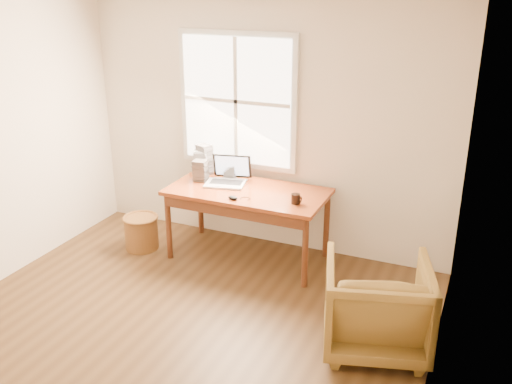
# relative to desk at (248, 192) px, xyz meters

# --- Properties ---
(room_shell) EXTENTS (4.04, 4.54, 2.64)m
(room_shell) POSITION_rel_desk_xyz_m (-0.02, -1.64, 0.59)
(room_shell) COLOR #4E341A
(room_shell) RESTS_ON ground
(desk) EXTENTS (1.60, 0.80, 0.04)m
(desk) POSITION_rel_desk_xyz_m (0.00, 0.00, 0.00)
(desk) COLOR brown
(desk) RESTS_ON room_shell
(armchair) EXTENTS (0.99, 1.00, 0.74)m
(armchair) POSITION_rel_desk_xyz_m (1.55, -1.00, -0.36)
(armchair) COLOR brown
(armchair) RESTS_ON room_shell
(wicker_stool) EXTENTS (0.42, 0.42, 0.35)m
(wicker_stool) POSITION_rel_desk_xyz_m (-1.14, -0.27, -0.55)
(wicker_stool) COLOR brown
(wicker_stool) RESTS_ON room_shell
(laptop) EXTENTS (0.51, 0.52, 0.31)m
(laptop) POSITION_rel_desk_xyz_m (-0.27, 0.04, 0.18)
(laptop) COLOR silver
(laptop) RESTS_ON desk
(mouse) EXTENTS (0.12, 0.09, 0.04)m
(mouse) POSITION_rel_desk_xyz_m (-0.02, -0.29, 0.04)
(mouse) COLOR black
(mouse) RESTS_ON desk
(coffee_mug) EXTENTS (0.11, 0.11, 0.10)m
(coffee_mug) POSITION_rel_desk_xyz_m (0.56, -0.15, 0.07)
(coffee_mug) COLOR black
(coffee_mug) RESTS_ON desk
(cd_stack_a) EXTENTS (0.16, 0.15, 0.27)m
(cd_stack_a) POSITION_rel_desk_xyz_m (-0.65, 0.23, 0.16)
(cd_stack_a) COLOR silver
(cd_stack_a) RESTS_ON desk
(cd_stack_b) EXTENTS (0.15, 0.14, 0.22)m
(cd_stack_b) POSITION_rel_desk_xyz_m (-0.57, 0.06, 0.13)
(cd_stack_b) COLOR #232428
(cd_stack_b) RESTS_ON desk
(cd_stack_c) EXTENTS (0.19, 0.18, 0.33)m
(cd_stack_c) POSITION_rel_desk_xyz_m (-0.63, 0.27, 0.19)
(cd_stack_c) COLOR gray
(cd_stack_c) RESTS_ON desk
(cd_stack_d) EXTENTS (0.13, 0.11, 0.16)m
(cd_stack_d) POSITION_rel_desk_xyz_m (-0.31, 0.26, 0.10)
(cd_stack_d) COLOR silver
(cd_stack_d) RESTS_ON desk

